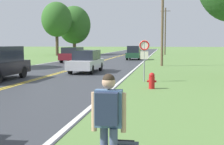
% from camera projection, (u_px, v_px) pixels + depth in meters
% --- Properties ---
extents(hitchhiker_person, '(0.56, 0.41, 1.66)m').
position_uv_depth(hitchhiker_person, '(108.00, 114.00, 4.95)').
color(hitchhiker_person, '#475175').
rests_on(hitchhiker_person, ground).
extents(fire_hydrant, '(0.44, 0.28, 0.77)m').
position_uv_depth(fire_hydrant, '(152.00, 81.00, 14.73)').
color(fire_hydrant, red).
rests_on(fire_hydrant, ground).
extents(traffic_sign, '(0.60, 0.10, 2.33)m').
position_uv_depth(traffic_sign, '(144.00, 50.00, 17.31)').
color(traffic_sign, gray).
rests_on(traffic_sign, ground).
extents(utility_pole_midground, '(1.80, 0.24, 9.54)m').
position_uv_depth(utility_pole_midground, '(163.00, 14.00, 29.25)').
color(utility_pole_midground, brown).
rests_on(utility_pole_midground, ground).
extents(utility_pole_far, '(1.80, 0.24, 8.66)m').
position_uv_depth(utility_pole_far, '(165.00, 31.00, 57.51)').
color(utility_pole_far, brown).
rests_on(utility_pole_far, ground).
extents(tree_left_verge, '(5.33, 5.33, 9.42)m').
position_uv_depth(tree_left_verge, '(57.00, 20.00, 54.89)').
color(tree_left_verge, '#473828').
rests_on(tree_left_verge, ground).
extents(tree_right_cluster, '(6.34, 6.34, 9.36)m').
position_uv_depth(tree_right_cluster, '(74.00, 25.00, 60.40)').
color(tree_right_cluster, '#473828').
rests_on(tree_right_cluster, ground).
extents(car_silver_sedan_mid_far, '(1.77, 4.88, 1.64)m').
position_uv_depth(car_silver_sedan_mid_far, '(86.00, 61.00, 23.16)').
color(car_silver_sedan_mid_far, black).
rests_on(car_silver_sedan_mid_far, ground).
extents(car_maroon_suv_receding, '(2.05, 4.19, 1.71)m').
position_uv_depth(car_maroon_suv_receding, '(73.00, 54.00, 35.01)').
color(car_maroon_suv_receding, black).
rests_on(car_maroon_suv_receding, ground).
extents(car_dark_green_suv_distant, '(1.89, 3.97, 1.82)m').
position_uv_depth(car_dark_green_suv_distant, '(134.00, 53.00, 40.89)').
color(car_dark_green_suv_distant, black).
rests_on(car_dark_green_suv_distant, ground).
extents(car_champagne_sedan_horizon, '(1.86, 4.58, 1.57)m').
position_uv_depth(car_champagne_sedan_horizon, '(133.00, 51.00, 56.89)').
color(car_champagne_sedan_horizon, black).
rests_on(car_champagne_sedan_horizon, ground).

